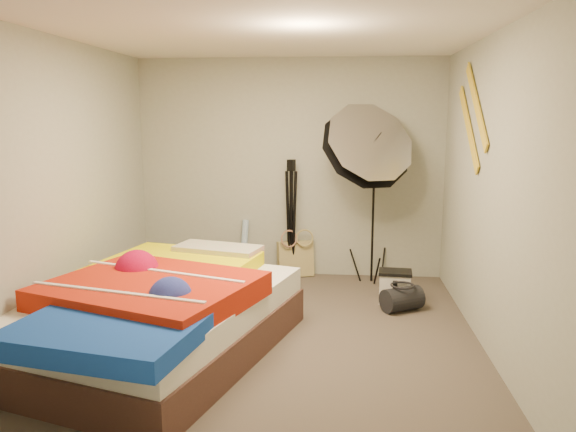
# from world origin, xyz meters

# --- Properties ---
(floor) EXTENTS (4.00, 4.00, 0.00)m
(floor) POSITION_xyz_m (0.00, 0.00, 0.00)
(floor) COLOR #494339
(floor) RESTS_ON ground
(ceiling) EXTENTS (4.00, 4.00, 0.00)m
(ceiling) POSITION_xyz_m (0.00, 0.00, 2.50)
(ceiling) COLOR silver
(ceiling) RESTS_ON wall_back
(wall_back) EXTENTS (3.50, 0.00, 3.50)m
(wall_back) POSITION_xyz_m (0.00, 2.00, 1.25)
(wall_back) COLOR #9DA192
(wall_back) RESTS_ON floor
(wall_front) EXTENTS (3.50, 0.00, 3.50)m
(wall_front) POSITION_xyz_m (0.00, -2.00, 1.25)
(wall_front) COLOR #9DA192
(wall_front) RESTS_ON floor
(wall_left) EXTENTS (0.00, 4.00, 4.00)m
(wall_left) POSITION_xyz_m (-1.75, 0.00, 1.25)
(wall_left) COLOR #9DA192
(wall_left) RESTS_ON floor
(wall_right) EXTENTS (0.00, 4.00, 4.00)m
(wall_right) POSITION_xyz_m (1.75, 0.00, 1.25)
(wall_right) COLOR #9DA192
(wall_right) RESTS_ON floor
(tote_bag) EXTENTS (0.45, 0.31, 0.43)m
(tote_bag) POSITION_xyz_m (0.07, 1.90, 0.21)
(tote_bag) COLOR tan
(tote_bag) RESTS_ON floor
(wrapping_roll) EXTENTS (0.12, 0.20, 0.66)m
(wrapping_roll) POSITION_xyz_m (-0.54, 1.90, 0.33)
(wrapping_roll) COLOR #5491C8
(wrapping_roll) RESTS_ON floor
(camera_case) EXTENTS (0.32, 0.24, 0.30)m
(camera_case) POSITION_xyz_m (1.14, 1.05, 0.15)
(camera_case) COLOR silver
(camera_case) RESTS_ON floor
(duffel_bag) EXTENTS (0.45, 0.39, 0.23)m
(duffel_bag) POSITION_xyz_m (1.19, 0.81, 0.12)
(duffel_bag) COLOR black
(duffel_bag) RESTS_ON floor
(wall_stripe_upper) EXTENTS (0.02, 0.91, 0.78)m
(wall_stripe_upper) POSITION_xyz_m (1.73, 0.60, 1.95)
(wall_stripe_upper) COLOR gold
(wall_stripe_upper) RESTS_ON wall_right
(wall_stripe_lower) EXTENTS (0.02, 0.91, 0.78)m
(wall_stripe_lower) POSITION_xyz_m (1.73, 0.85, 1.75)
(wall_stripe_lower) COLOR gold
(wall_stripe_lower) RESTS_ON wall_right
(bed) EXTENTS (2.16, 2.73, 0.66)m
(bed) POSITION_xyz_m (-0.82, -0.36, 0.33)
(bed) COLOR #4C2F28
(bed) RESTS_ON floor
(photo_umbrella) EXTENTS (1.08, 1.04, 2.10)m
(photo_umbrella) POSITION_xyz_m (0.84, 1.59, 1.51)
(photo_umbrella) COLOR black
(photo_umbrella) RESTS_ON floor
(camera_tripod) EXTENTS (0.10, 0.10, 1.37)m
(camera_tripod) POSITION_xyz_m (0.02, 1.86, 0.78)
(camera_tripod) COLOR black
(camera_tripod) RESTS_ON floor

